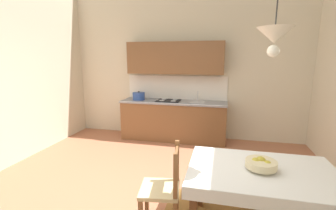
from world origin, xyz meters
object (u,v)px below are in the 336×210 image
kitchen_cabinetry (174,103)px  dining_table (261,181)px  fruit_bowl (261,164)px  pendant_lamp (275,36)px  dining_chair_tv_side (164,188)px

kitchen_cabinetry → dining_table: bearing=-62.0°
kitchen_cabinetry → dining_table: kitchen_cabinetry is taller
dining_table → fruit_bowl: size_ratio=4.85×
pendant_lamp → fruit_bowl: bearing=-149.8°
fruit_bowl → pendant_lamp: pendant_lamp is taller
fruit_bowl → pendant_lamp: 1.22m
dining_table → pendant_lamp: bearing=62.7°
dining_table → dining_chair_tv_side: size_ratio=1.57×
pendant_lamp → dining_chair_tv_side: bearing=-176.1°
dining_table → pendant_lamp: pendant_lamp is taller
dining_chair_tv_side → fruit_bowl: bearing=3.1°
dining_table → fruit_bowl: bearing=173.4°
dining_chair_tv_side → kitchen_cabinetry: bearing=99.7°
kitchen_cabinetry → dining_table: 3.17m
kitchen_cabinetry → fruit_bowl: kitchen_cabinetry is taller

